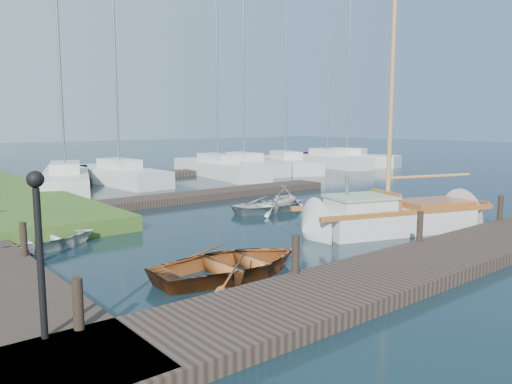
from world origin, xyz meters
TOP-DOWN VIEW (x-y plane):
  - ground at (0.00, 0.00)m, footprint 160.00×160.00m
  - near_dock at (0.00, -6.00)m, footprint 18.00×2.20m
  - far_dock at (2.00, 6.50)m, footprint 14.00×1.60m
  - pontoon at (10.00, 16.00)m, footprint 30.00×1.60m
  - mooring_post_0 at (-7.50, -5.00)m, footprint 0.16×0.16m
  - mooring_post_1 at (-3.00, -5.00)m, footprint 0.16×0.16m
  - mooring_post_2 at (1.50, -5.00)m, footprint 0.16×0.16m
  - mooring_post_3 at (6.00, -5.00)m, footprint 0.16×0.16m
  - mooring_post_4 at (-7.00, 0.00)m, footprint 0.16×0.16m
  - lamp_post at (-8.00, -5.00)m, footprint 0.24×0.24m
  - sailboat at (3.34, -2.99)m, footprint 7.41×4.06m
  - dinghy at (-3.57, -3.53)m, footprint 3.81×2.81m
  - tender_a at (-6.29, 1.74)m, footprint 3.29×2.35m
  - tender_c at (2.49, 2.12)m, footprint 3.30×2.47m
  - tender_d at (3.24, 2.16)m, footprint 2.66×2.58m
  - marina_boat_0 at (-1.55, 13.56)m, footprint 5.01×8.91m
  - marina_boat_1 at (1.57, 14.03)m, footprint 2.71×7.88m
  - marina_boat_3 at (8.33, 14.17)m, footprint 3.58×10.00m
  - marina_boat_4 at (10.64, 14.40)m, footprint 2.79×7.60m
  - marina_boat_5 at (13.92, 13.82)m, footprint 4.92×8.37m
  - marina_boat_6 at (18.74, 14.34)m, footprint 3.18×8.32m
  - marina_boat_7 at (20.82, 14.11)m, footprint 4.82×8.41m

SIDE VIEW (x-z plane):
  - ground at x=0.00m, z-range 0.00..0.00m
  - near_dock at x=0.00m, z-range 0.00..0.30m
  - far_dock at x=2.00m, z-range 0.00..0.30m
  - pontoon at x=10.00m, z-range 0.00..0.30m
  - tender_c at x=2.49m, z-range 0.00..0.65m
  - tender_a at x=-6.29m, z-range 0.00..0.68m
  - sailboat at x=3.34m, z-range -4.57..5.26m
  - dinghy at x=-3.57m, z-range 0.00..0.76m
  - tender_d at x=3.24m, z-range 0.00..1.07m
  - marina_boat_6 at x=18.74m, z-range -4.45..5.58m
  - marina_boat_3 at x=8.33m, z-range -5.35..6.48m
  - marina_boat_0 at x=-1.55m, z-range -5.20..6.34m
  - marina_boat_1 at x=1.57m, z-range -4.98..6.13m
  - marina_boat_5 at x=13.92m, z-range -5.15..6.30m
  - marina_boat_4 at x=10.64m, z-range -5.08..6.23m
  - marina_boat_7 at x=20.82m, z-range -5.77..6.94m
  - mooring_post_0 at x=-7.50m, z-range 0.30..1.10m
  - mooring_post_1 at x=-3.00m, z-range 0.30..1.10m
  - mooring_post_2 at x=1.50m, z-range 0.30..1.10m
  - mooring_post_3 at x=6.00m, z-range 0.30..1.10m
  - mooring_post_4 at x=-7.00m, z-range 0.30..1.10m
  - lamp_post at x=-8.00m, z-range 0.65..3.09m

